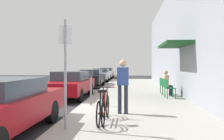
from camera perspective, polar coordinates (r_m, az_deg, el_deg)
The scene contains 16 objects.
ground_plane at distance 8.08m, azimuth -9.44°, elevation -10.56°, with size 60.00×60.00×0.00m, color #2D2D30.
sidewalk_slab at distance 9.82m, azimuth 6.47°, elevation -8.13°, with size 4.50×32.00×0.12m, color #9E9B93.
building_facade at distance 10.20m, azimuth 20.31°, elevation 10.10°, with size 1.40×32.00×6.49m.
parked_car_1 at distance 11.50m, azimuth -10.74°, elevation -3.55°, with size 1.80×4.40×1.35m.
parked_car_2 at distance 17.66m, azimuth -5.35°, elevation -1.93°, with size 1.80×4.40×1.34m.
parked_car_3 at distance 23.77m, azimuth -2.81°, elevation -1.15°, with size 1.80×4.40×1.35m.
parked_car_4 at distance 29.31m, azimuth -1.43°, elevation -0.70°, with size 1.80×4.40×1.39m.
parking_meter at distance 8.48m, azimuth -5.47°, elevation -3.95°, with size 0.12×0.10×1.32m.
street_sign at distance 5.32m, azimuth -11.99°, elevation 1.19°, with size 0.32×0.06×2.60m.
bicycle_0 at distance 5.99m, azimuth -2.81°, elevation -9.97°, with size 0.46×1.71×0.90m.
bicycle_1 at distance 6.00m, azimuth -1.70°, elevation -9.95°, with size 0.46×1.71×0.90m.
cafe_chair_0 at distance 10.64m, azimuth 14.41°, elevation -4.38°, with size 0.49×0.49×0.87m.
cafe_chair_1 at distance 11.40m, azimuth 13.73°, elevation -4.02°, with size 0.50×0.50×0.87m.
seated_patron_1 at distance 11.41m, azimuth 14.03°, elevation -3.05°, with size 0.47×0.41×1.29m.
cafe_chair_2 at distance 12.12m, azimuth 13.18°, elevation -3.72°, with size 0.51×0.51×0.87m.
pedestrian_standing at distance 6.94m, azimuth 2.83°, elevation -3.12°, with size 0.36×0.22×1.70m.
Camera 1 is at (1.91, -7.69, 1.62)m, focal length 35.30 mm.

